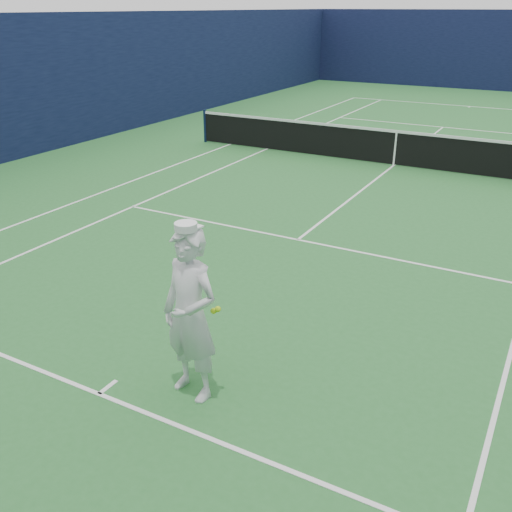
{
  "coord_description": "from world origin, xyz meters",
  "views": [
    {
      "loc": [
        4.25,
        -15.76,
        4.17
      ],
      "look_at": [
        0.95,
        -9.8,
        1.17
      ],
      "focal_mm": 40.0,
      "sensor_mm": 36.0,
      "label": 1
    }
  ],
  "objects": [
    {
      "name": "court_markings",
      "position": [
        0.0,
        0.0,
        0.0
      ],
      "size": [
        11.03,
        23.83,
        0.01
      ],
      "color": "white",
      "rests_on": "ground"
    },
    {
      "name": "tennis_player",
      "position": [
        0.95,
        -11.3,
        1.04
      ],
      "size": [
        0.83,
        0.63,
        2.12
      ],
      "rotation": [
        0.0,
        0.0,
        -0.18
      ],
      "color": "silver",
      "rests_on": "ground"
    },
    {
      "name": "ground",
      "position": [
        0.0,
        0.0,
        0.0
      ],
      "size": [
        80.0,
        80.0,
        0.0
      ],
      "primitive_type": "plane",
      "color": "#286A2E",
      "rests_on": "ground"
    },
    {
      "name": "tennis_net",
      "position": [
        0.0,
        0.0,
        0.55
      ],
      "size": [
        12.88,
        0.09,
        1.07
      ],
      "color": "#141E4C",
      "rests_on": "ground"
    },
    {
      "name": "windscreen_fence",
      "position": [
        0.0,
        0.0,
        2.0
      ],
      "size": [
        20.12,
        36.12,
        4.0
      ],
      "color": "#0E1335",
      "rests_on": "ground"
    }
  ]
}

